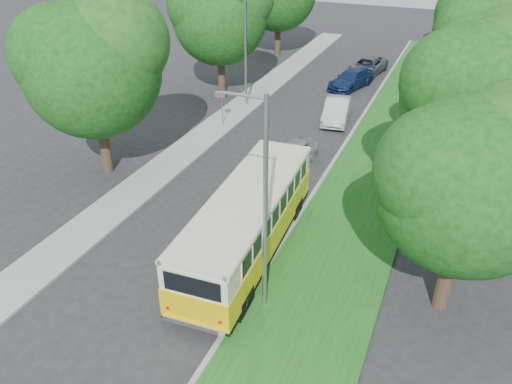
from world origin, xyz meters
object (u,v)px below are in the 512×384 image
at_px(lamppost_near, 263,202).
at_px(car_white, 337,110).
at_px(car_grey, 367,66).
at_px(car_silver, 291,154).
at_px(vintage_bus, 248,224).
at_px(car_blue, 351,79).
at_px(lamppost_far, 244,48).

bearing_deg(lamppost_near, car_white, 96.66).
bearing_deg(car_grey, car_silver, -82.44).
height_order(vintage_bus, car_grey, vintage_bus).
relative_size(car_blue, car_grey, 0.94).
bearing_deg(car_grey, lamppost_far, -111.95).
bearing_deg(lamppost_near, vintage_bus, 122.76).
bearing_deg(car_silver, vintage_bus, -69.25).
distance_m(car_white, car_grey, 11.17).
bearing_deg(lamppost_far, lamppost_near, -64.29).
bearing_deg(lamppost_near, car_grey, 94.77).
bearing_deg(car_grey, car_blue, -87.39).
height_order(lamppost_near, car_silver, lamppost_near).
relative_size(lamppost_far, vintage_bus, 0.75).
bearing_deg(lamppost_far, car_blue, 48.98).
height_order(lamppost_near, car_white, lamppost_near).
bearing_deg(car_grey, car_white, -79.93).
relative_size(car_white, car_blue, 0.95).
relative_size(lamppost_near, vintage_bus, 0.80).
xyz_separation_m(car_silver, car_grey, (0.28, 18.49, 0.02)).
relative_size(vintage_bus, car_white, 2.26).
bearing_deg(car_blue, lamppost_near, -65.63).
height_order(lamppost_far, car_blue, lamppost_far).
height_order(vintage_bus, car_blue, vintage_bus).
bearing_deg(vintage_bus, lamppost_far, 111.61).
bearing_deg(car_white, vintage_bus, -96.54).
distance_m(lamppost_far, car_blue, 9.81).
xyz_separation_m(car_white, car_blue, (-0.73, 7.10, -0.05)).
xyz_separation_m(lamppost_far, car_silver, (6.16, -7.50, -3.45)).
height_order(car_blue, car_grey, car_grey).
distance_m(lamppost_near, lamppost_far, 20.53).
xyz_separation_m(car_blue, car_grey, (0.41, 4.06, 0.02)).
height_order(lamppost_near, vintage_bus, lamppost_near).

